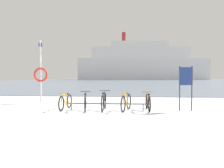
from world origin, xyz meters
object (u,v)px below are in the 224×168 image
at_px(bicycle_3, 126,102).
at_px(rescue_post, 41,73).
at_px(bicycle_2, 104,102).
at_px(bicycle_0, 65,102).
at_px(bicycle_1, 85,102).
at_px(bicycle_4, 148,102).
at_px(info_sign, 186,81).
at_px(ferry_ship, 142,64).

bearing_deg(bicycle_3, rescue_post, 151.74).
distance_m(bicycle_2, rescue_post, 4.77).
xyz_separation_m(bicycle_0, bicycle_2, (1.70, -0.14, 0.04)).
height_order(bicycle_1, bicycle_4, bicycle_1).
distance_m(info_sign, ferry_ship, 83.01).
bearing_deg(bicycle_0, rescue_post, 131.06).
height_order(bicycle_0, rescue_post, rescue_post).
bearing_deg(bicycle_0, info_sign, 1.22).
bearing_deg(info_sign, bicycle_3, -174.51).
height_order(info_sign, ferry_ship, ferry_ship).
bearing_deg(bicycle_2, ferry_ship, 87.29).
xyz_separation_m(bicycle_2, ferry_ship, (3.93, 83.11, 5.81)).
bearing_deg(ferry_ship, bicycle_4, -91.43).
bearing_deg(bicycle_1, rescue_post, 139.96).
height_order(bicycle_0, info_sign, info_sign).
height_order(bicycle_0, bicycle_1, bicycle_1).
bearing_deg(info_sign, bicycle_1, -177.07).
bearing_deg(rescue_post, ferry_ship, 84.50).
bearing_deg(bicycle_2, info_sign, 4.13).
distance_m(bicycle_2, ferry_ship, 83.41).
distance_m(bicycle_1, rescue_post, 4.14).
height_order(bicycle_2, bicycle_4, bicycle_2).
height_order(bicycle_1, bicycle_2, bicycle_2).
relative_size(bicycle_0, rescue_post, 0.50).
relative_size(bicycle_4, rescue_post, 0.49).
distance_m(bicycle_0, bicycle_2, 1.71).
relative_size(bicycle_0, bicycle_3, 1.05).
height_order(bicycle_2, rescue_post, rescue_post).
bearing_deg(rescue_post, bicycle_3, -28.26).
bearing_deg(ferry_ship, bicycle_3, -92.06).
xyz_separation_m(bicycle_3, info_sign, (2.48, 0.24, 0.91)).
relative_size(bicycle_2, info_sign, 0.92).
height_order(bicycle_3, info_sign, info_sign).
distance_m(bicycle_1, bicycle_4, 2.67).
xyz_separation_m(bicycle_2, rescue_post, (-3.82, 2.57, 1.23)).
distance_m(bicycle_1, bicycle_2, 0.80).
bearing_deg(bicycle_1, info_sign, 2.93).
bearing_deg(rescue_post, bicycle_4, -22.63).
xyz_separation_m(rescue_post, ferry_ship, (7.75, 80.55, 4.58)).
distance_m(bicycle_1, info_sign, 4.32).
relative_size(bicycle_2, rescue_post, 0.51).
bearing_deg(bicycle_1, ferry_ship, 86.74).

